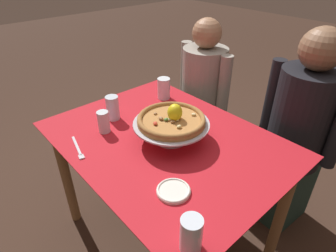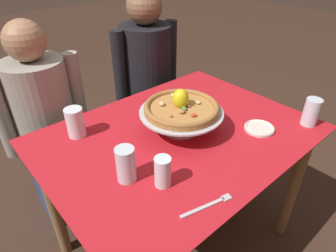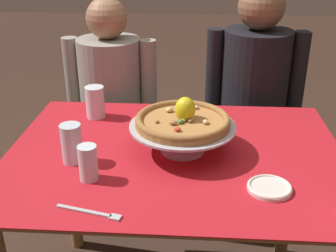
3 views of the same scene
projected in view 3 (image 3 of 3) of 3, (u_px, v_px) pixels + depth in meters
name	position (u px, v px, depth m)	size (l,w,h in m)	color
dining_table	(175.00, 180.00, 1.55)	(1.20, 0.90, 0.77)	olive
pizza_stand	(182.00, 132.00, 1.49)	(0.37, 0.37, 0.10)	#B7B7C1
pizza	(183.00, 120.00, 1.47)	(0.33, 0.33, 0.10)	#AD753D
water_glass_front_left	(88.00, 165.00, 1.32)	(0.06, 0.06, 0.12)	silver
water_glass_back_left	(95.00, 103.00, 1.77)	(0.08, 0.08, 0.13)	white
water_glass_side_left	(72.00, 146.00, 1.42)	(0.07, 0.07, 0.14)	silver
side_plate	(270.00, 187.00, 1.28)	(0.14, 0.14, 0.02)	silver
dinner_fork	(92.00, 213.00, 1.18)	(0.20, 0.06, 0.01)	#B7B7C1
diner_left	(113.00, 121.00, 2.23)	(0.47, 0.34, 1.21)	navy
diner_right	(252.00, 114.00, 2.19)	(0.49, 0.35, 1.28)	#1E3833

